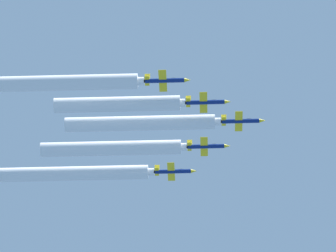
{
  "coord_description": "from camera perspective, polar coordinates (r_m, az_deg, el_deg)",
  "views": [
    {
      "loc": [
        231.51,
        -4.0,
        2.59
      ],
      "look_at": [
        0.06,
        -12.03,
        188.1
      ],
      "focal_mm": 131.56,
      "sensor_mm": 36.0,
      "label": 1
    }
  ],
  "objects": [
    {
      "name": "jet_left_wingman",
      "position": [
        303.31,
        1.83,
        -0.94
      ],
      "size": [
        7.61,
        11.08,
        2.66
      ],
      "color": "navy"
    },
    {
      "name": "jet_right_wingman",
      "position": [
        290.28,
        1.8,
        1.11
      ],
      "size": [
        7.61,
        11.08,
        2.66
      ],
      "color": "navy"
    },
    {
      "name": "smoke_trail_outer_left",
      "position": [
        311.12,
        -4.25,
        -2.21
      ],
      "size": [
        3.58,
        39.02,
        3.58
      ],
      "color": "white"
    },
    {
      "name": "smoke_trail_right_wingman",
      "position": [
        290.89,
        -2.26,
        1.02
      ],
      "size": [
        3.58,
        31.04,
        3.58
      ],
      "color": "white"
    },
    {
      "name": "smoke_trail_lead",
      "position": [
        298.02,
        -1.17,
        0.13
      ],
      "size": [
        3.58,
        37.82,
        3.58
      ],
      "color": "white"
    },
    {
      "name": "jet_lead",
      "position": [
        297.86,
        3.44,
        0.23
      ],
      "size": [
        7.61,
        11.08,
        2.66
      ],
      "color": "navy"
    },
    {
      "name": "smoke_trail_left_wingman",
      "position": [
        304.08,
        -2.54,
        -1.04
      ],
      "size": [
        3.58,
        36.12,
        3.58
      ],
      "color": "white"
    },
    {
      "name": "smoke_trail_outer_right",
      "position": [
        284.68,
        -4.92,
        2.0
      ],
      "size": [
        3.58,
        37.7,
        3.58
      ],
      "color": "white"
    },
    {
      "name": "jet_outer_right",
      "position": [
        283.02,
        -0.09,
        2.12
      ],
      "size": [
        7.61,
        11.08,
        2.66
      ],
      "color": "navy"
    },
    {
      "name": "jet_outer_left",
      "position": [
        309.6,
        0.29,
        -2.11
      ],
      "size": [
        7.61,
        11.08,
        2.66
      ],
      "color": "navy"
    }
  ]
}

